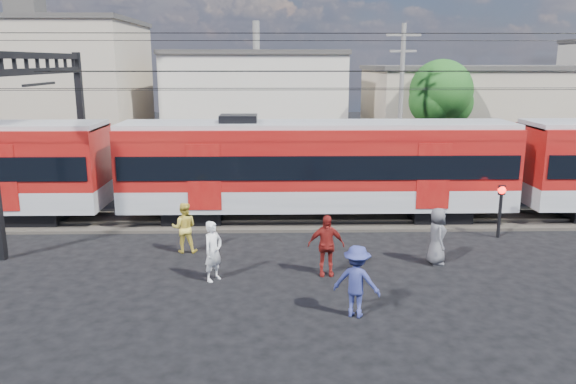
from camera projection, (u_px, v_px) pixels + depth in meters
name	position (u px, v px, depth m)	size (l,w,h in m)	color
ground	(299.00, 299.00, 15.96)	(120.00, 120.00, 0.00)	black
track_bed	(291.00, 219.00, 23.73)	(70.00, 3.40, 0.12)	#2D2823
rail_near	(292.00, 222.00, 22.97)	(70.00, 0.12, 0.12)	#59544C
rail_far	(291.00, 212.00, 24.43)	(70.00, 0.12, 0.12)	#59544C
commuter_train	(322.00, 165.00, 23.23)	(50.30, 3.08, 4.17)	black
catenary	(75.00, 98.00, 22.39)	(70.00, 9.30, 7.52)	black
building_west	(34.00, 90.00, 37.89)	(14.28, 10.20, 9.30)	gray
building_midwest	(257.00, 102.00, 41.37)	(12.24, 12.24, 7.30)	beige
building_mideast	(486.00, 112.00, 38.90)	(16.32, 10.20, 6.30)	gray
utility_pole_mid	(401.00, 101.00, 29.66)	(1.80, 0.24, 8.50)	slate
tree_near	(444.00, 95.00, 32.71)	(3.82, 3.64, 6.72)	#382619
pedestrian_a	(213.00, 251.00, 17.11)	(0.69, 0.45, 1.88)	white
pedestrian_b	(184.00, 228.00, 19.68)	(0.87, 0.68, 1.79)	#E1C946
pedestrian_c	(357.00, 281.00, 14.68)	(1.26, 0.72, 1.94)	navy
pedestrian_d	(326.00, 245.00, 17.53)	(1.15, 0.48, 1.96)	maroon
pedestrian_e	(437.00, 236.00, 18.53)	(0.93, 0.61, 1.91)	#505055
crossing_signal	(501.00, 201.00, 21.20)	(0.30, 0.30, 2.05)	black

